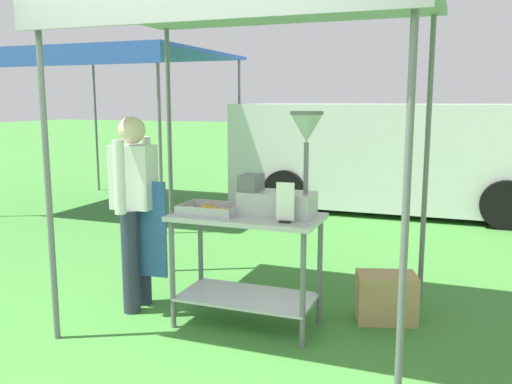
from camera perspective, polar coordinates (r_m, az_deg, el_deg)
ground_plane at (r=8.89m, az=9.75°, el=-1.91°), size 70.00×70.00×0.00m
stall_canopy at (r=4.19m, az=-0.51°, el=18.11°), size 2.65×1.94×2.47m
donut_cart at (r=4.19m, az=-0.97°, el=-5.77°), size 1.13×0.58×0.88m
donut_tray at (r=4.20m, az=-4.75°, el=-1.93°), size 0.45×0.33×0.07m
donut_fryer at (r=4.06m, az=2.82°, el=1.11°), size 0.62×0.28×0.78m
menu_sign at (r=3.85m, az=3.07°, el=-1.39°), size 0.13×0.05×0.29m
vendor at (r=4.60m, az=-12.52°, el=-1.13°), size 0.46×0.54×1.61m
supply_crate at (r=4.53m, az=13.44°, el=-10.67°), size 0.53×0.42×0.39m
van_white at (r=9.08m, az=14.38°, el=3.76°), size 5.10×2.12×1.69m
neighbour_tent at (r=9.09m, az=-14.36°, el=13.43°), size 3.21×2.91×2.48m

